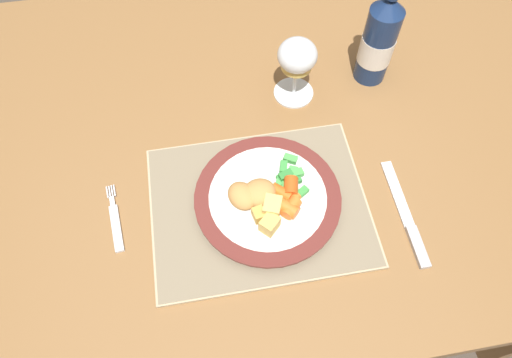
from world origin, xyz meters
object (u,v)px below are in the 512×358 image
(dining_table, at_px, (263,154))
(table_knife, at_px, (408,221))
(wine_glass, at_px, (297,59))
(bottle, at_px, (379,40))
(fork, at_px, (116,223))
(dinner_plate, at_px, (268,199))

(dining_table, xyz_separation_m, table_knife, (0.20, -0.23, 0.09))
(wine_glass, bearing_deg, table_knife, -67.20)
(bottle, bearing_deg, fork, -154.14)
(dining_table, xyz_separation_m, fork, (-0.27, -0.15, 0.09))
(dinner_plate, bearing_deg, fork, 178.57)
(fork, height_order, wine_glass, wine_glass)
(fork, xyz_separation_m, table_knife, (0.47, -0.08, 0.00))
(fork, height_order, table_knife, table_knife)
(table_knife, bearing_deg, wine_glass, 112.80)
(table_knife, bearing_deg, dining_table, 130.53)
(fork, distance_m, bottle, 0.56)
(dining_table, height_order, dinner_plate, dinner_plate)
(dinner_plate, relative_size, wine_glass, 1.86)
(table_knife, bearing_deg, bottle, 84.49)
(dinner_plate, relative_size, table_knife, 1.22)
(fork, height_order, bottle, bottle)
(wine_glass, xyz_separation_m, bottle, (0.16, 0.02, -0.00))
(dinner_plate, distance_m, table_knife, 0.23)
(wine_glass, bearing_deg, dining_table, -136.11)
(table_knife, height_order, bottle, bottle)
(dinner_plate, bearing_deg, table_knife, -18.36)
(fork, bearing_deg, dinner_plate, -1.43)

